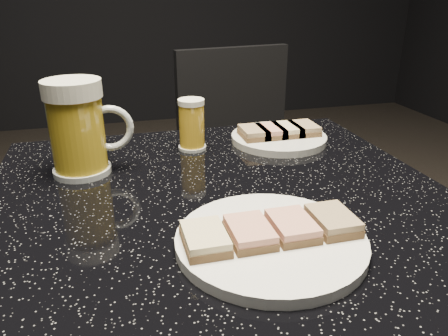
{
  "coord_description": "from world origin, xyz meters",
  "views": [
    {
      "loc": [
        -0.15,
        -0.56,
        1.04
      ],
      "look_at": [
        0.0,
        0.0,
        0.8
      ],
      "focal_mm": 35.0,
      "sensor_mm": 36.0,
      "label": 1
    }
  ],
  "objects_px": {
    "plate_small": "(279,138)",
    "table": "(224,326)",
    "chair": "(247,166)",
    "plate_large": "(271,241)",
    "beer_tumbler": "(192,125)",
    "beer_mug": "(79,128)"
  },
  "relations": [
    {
      "from": "plate_small",
      "to": "beer_tumbler",
      "type": "height_order",
      "value": "beer_tumbler"
    },
    {
      "from": "beer_tumbler",
      "to": "chair",
      "type": "xyz_separation_m",
      "value": [
        0.26,
        0.47,
        -0.3
      ]
    },
    {
      "from": "plate_small",
      "to": "chair",
      "type": "bearing_deg",
      "value": 79.53
    },
    {
      "from": "plate_large",
      "to": "chair",
      "type": "bearing_deg",
      "value": 73.91
    },
    {
      "from": "plate_large",
      "to": "beer_tumbler",
      "type": "bearing_deg",
      "value": 94.04
    },
    {
      "from": "table",
      "to": "beer_mug",
      "type": "relative_size",
      "value": 4.75
    },
    {
      "from": "beer_tumbler",
      "to": "beer_mug",
      "type": "bearing_deg",
      "value": -161.15
    },
    {
      "from": "plate_small",
      "to": "beer_mug",
      "type": "bearing_deg",
      "value": -170.26
    },
    {
      "from": "plate_small",
      "to": "beer_tumbler",
      "type": "distance_m",
      "value": 0.18
    },
    {
      "from": "plate_small",
      "to": "table",
      "type": "bearing_deg",
      "value": -128.13
    },
    {
      "from": "plate_large",
      "to": "beer_tumbler",
      "type": "xyz_separation_m",
      "value": [
        -0.03,
        0.36,
        0.04
      ]
    },
    {
      "from": "chair",
      "to": "beer_tumbler",
      "type": "bearing_deg",
      "value": -119.6
    },
    {
      "from": "plate_large",
      "to": "chair",
      "type": "xyz_separation_m",
      "value": [
        0.24,
        0.83,
        -0.26
      ]
    },
    {
      "from": "plate_small",
      "to": "table",
      "type": "distance_m",
      "value": 0.38
    },
    {
      "from": "plate_large",
      "to": "beer_mug",
      "type": "bearing_deg",
      "value": 127.41
    },
    {
      "from": "table",
      "to": "beer_tumbler",
      "type": "distance_m",
      "value": 0.37
    },
    {
      "from": "chair",
      "to": "plate_small",
      "type": "bearing_deg",
      "value": -100.47
    },
    {
      "from": "plate_large",
      "to": "table",
      "type": "xyz_separation_m",
      "value": [
        -0.02,
        0.14,
        -0.25
      ]
    },
    {
      "from": "table",
      "to": "chair",
      "type": "distance_m",
      "value": 0.74
    },
    {
      "from": "beer_mug",
      "to": "beer_tumbler",
      "type": "bearing_deg",
      "value": 18.85
    },
    {
      "from": "table",
      "to": "beer_mug",
      "type": "height_order",
      "value": "beer_mug"
    },
    {
      "from": "table",
      "to": "beer_tumbler",
      "type": "relative_size",
      "value": 7.65
    }
  ]
}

